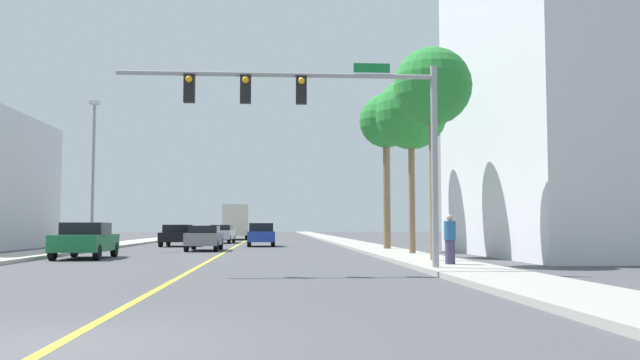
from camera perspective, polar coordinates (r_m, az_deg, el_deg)
The scene contains 17 objects.
ground at distance 50.05m, azimuth -6.86°, elevation -5.43°, with size 192.00×192.00×0.00m, color #47474C.
sidewalk_left at distance 51.12m, azimuth -16.11°, elevation -5.19°, with size 2.56×168.00×0.15m, color #B2ADA3.
sidewalk_right at distance 50.31m, azimuth 2.55°, elevation -5.36°, with size 2.56×168.00×0.15m, color #9E9B93.
lane_marking_center at distance 50.05m, azimuth -6.86°, elevation -5.43°, with size 0.16×144.00×0.01m, color yellow.
building_right_near at distance 33.89m, azimuth 22.11°, elevation 7.38°, with size 10.65×14.80×15.67m, color silver.
traffic_signal_mast at distance 20.08m, azimuth 0.60°, elevation 5.72°, with size 9.52×0.36×6.10m.
street_lamp at distance 39.04m, azimuth -18.68°, elevation 1.11°, with size 0.56×0.28×8.13m.
palm_near at distance 24.87m, azimuth 9.52°, elevation 7.67°, with size 2.83×2.83×7.69m.
palm_mid at distance 30.83m, azimuth 7.73°, elevation 5.51°, with size 3.25×3.25×7.92m.
palm_far at distance 36.81m, azimuth 5.65°, elevation 4.82°, with size 2.95×2.95×8.40m.
car_silver at distance 53.38m, azimuth -8.33°, elevation -4.50°, with size 1.92×4.61×1.42m.
car_green at distance 29.94m, azimuth -19.27°, elevation -4.83°, with size 2.00×4.21×1.51m.
car_blue at distance 44.72m, azimuth -5.02°, elevation -4.62°, with size 1.85×3.87×1.54m.
car_black at distance 45.48m, azimuth -11.97°, elevation -4.59°, with size 2.01×3.90×1.43m.
car_gray at distance 37.57m, azimuth -9.78°, elevation -4.81°, with size 1.77×4.38×1.38m.
delivery_truck at distance 66.24m, azimuth -7.17°, elevation -3.52°, with size 2.70×7.79×3.35m.
pedestrian at distance 22.04m, azimuth 10.96°, elevation -4.98°, with size 0.38×0.38×1.59m.
Camera 1 is at (2.52, -7.97, 1.39)m, focal length 37.73 mm.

